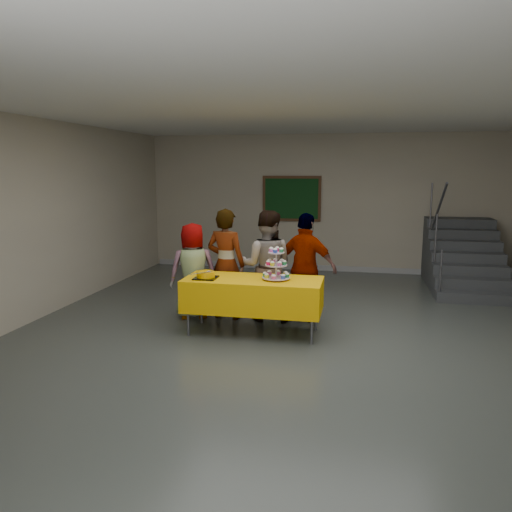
{
  "coord_description": "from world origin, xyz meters",
  "views": [
    {
      "loc": [
        0.74,
        -6.06,
        2.24
      ],
      "look_at": [
        -0.67,
        0.63,
        1.05
      ],
      "focal_mm": 35.0,
      "sensor_mm": 36.0,
      "label": 1
    }
  ],
  "objects_px": {
    "schoolchild_a": "(193,271)",
    "schoolchild_d": "(306,268)",
    "schoolchild_c": "(266,266)",
    "bear_cake": "(206,274)",
    "cupcake_stand": "(276,267)",
    "noticeboard": "(292,199)",
    "staircase": "(462,260)",
    "schoolchild_b": "(226,264)",
    "bake_table": "(253,294)"
  },
  "relations": [
    {
      "from": "cupcake_stand",
      "to": "schoolchild_a",
      "type": "bearing_deg",
      "value": 158.68
    },
    {
      "from": "schoolchild_b",
      "to": "noticeboard",
      "type": "relative_size",
      "value": 1.29
    },
    {
      "from": "bear_cake",
      "to": "schoolchild_b",
      "type": "xyz_separation_m",
      "value": [
        0.08,
        0.74,
        0.01
      ]
    },
    {
      "from": "schoolchild_a",
      "to": "staircase",
      "type": "height_order",
      "value": "staircase"
    },
    {
      "from": "schoolchild_b",
      "to": "schoolchild_d",
      "type": "distance_m",
      "value": 1.2
    },
    {
      "from": "bake_table",
      "to": "schoolchild_a",
      "type": "distance_m",
      "value": 1.19
    },
    {
      "from": "bake_table",
      "to": "bear_cake",
      "type": "relative_size",
      "value": 5.25
    },
    {
      "from": "schoolchild_c",
      "to": "bear_cake",
      "type": "bearing_deg",
      "value": 46.87
    },
    {
      "from": "bake_table",
      "to": "schoolchild_b",
      "type": "distance_m",
      "value": 0.88
    },
    {
      "from": "bear_cake",
      "to": "schoolchild_b",
      "type": "relative_size",
      "value": 0.21
    },
    {
      "from": "bake_table",
      "to": "cupcake_stand",
      "type": "xyz_separation_m",
      "value": [
        0.32,
        0.01,
        0.39
      ]
    },
    {
      "from": "schoolchild_b",
      "to": "staircase",
      "type": "bearing_deg",
      "value": -131.0
    },
    {
      "from": "bear_cake",
      "to": "staircase",
      "type": "xyz_separation_m",
      "value": [
        4.0,
        3.82,
        -0.34
      ]
    },
    {
      "from": "schoolchild_c",
      "to": "noticeboard",
      "type": "relative_size",
      "value": 1.27
    },
    {
      "from": "bear_cake",
      "to": "staircase",
      "type": "height_order",
      "value": "staircase"
    },
    {
      "from": "schoolchild_b",
      "to": "schoolchild_c",
      "type": "bearing_deg",
      "value": -165.31
    },
    {
      "from": "staircase",
      "to": "noticeboard",
      "type": "height_order",
      "value": "noticeboard"
    },
    {
      "from": "bear_cake",
      "to": "schoolchild_c",
      "type": "distance_m",
      "value": 1.05
    },
    {
      "from": "staircase",
      "to": "noticeboard",
      "type": "distance_m",
      "value": 3.75
    },
    {
      "from": "schoolchild_a",
      "to": "staircase",
      "type": "xyz_separation_m",
      "value": [
        4.41,
        3.16,
        -0.24
      ]
    },
    {
      "from": "schoolchild_b",
      "to": "cupcake_stand",
      "type": "bearing_deg",
      "value": 155.56
    },
    {
      "from": "schoolchild_d",
      "to": "noticeboard",
      "type": "height_order",
      "value": "noticeboard"
    },
    {
      "from": "cupcake_stand",
      "to": "bear_cake",
      "type": "height_order",
      "value": "cupcake_stand"
    },
    {
      "from": "bear_cake",
      "to": "schoolchild_b",
      "type": "height_order",
      "value": "schoolchild_b"
    },
    {
      "from": "cupcake_stand",
      "to": "bear_cake",
      "type": "relative_size",
      "value": 1.24
    },
    {
      "from": "bake_table",
      "to": "schoolchild_a",
      "type": "bearing_deg",
      "value": 152.65
    },
    {
      "from": "bake_table",
      "to": "schoolchild_a",
      "type": "height_order",
      "value": "schoolchild_a"
    },
    {
      "from": "schoolchild_d",
      "to": "cupcake_stand",
      "type": "bearing_deg",
      "value": 82.48
    },
    {
      "from": "schoolchild_c",
      "to": "noticeboard",
      "type": "bearing_deg",
      "value": -89.15
    },
    {
      "from": "schoolchild_b",
      "to": "schoolchild_d",
      "type": "xyz_separation_m",
      "value": [
        1.2,
        0.09,
        -0.03
      ]
    },
    {
      "from": "bake_table",
      "to": "schoolchild_d",
      "type": "xyz_separation_m",
      "value": [
        0.65,
        0.72,
        0.25
      ]
    },
    {
      "from": "bear_cake",
      "to": "bake_table",
      "type": "bearing_deg",
      "value": 10.74
    },
    {
      "from": "schoolchild_a",
      "to": "staircase",
      "type": "relative_size",
      "value": 0.61
    },
    {
      "from": "cupcake_stand",
      "to": "noticeboard",
      "type": "height_order",
      "value": "noticeboard"
    },
    {
      "from": "bear_cake",
      "to": "schoolchild_a",
      "type": "height_order",
      "value": "schoolchild_a"
    },
    {
      "from": "bake_table",
      "to": "schoolchild_d",
      "type": "bearing_deg",
      "value": 48.11
    },
    {
      "from": "schoolchild_b",
      "to": "noticeboard",
      "type": "bearing_deg",
      "value": -85.55
    },
    {
      "from": "cupcake_stand",
      "to": "schoolchild_d",
      "type": "bearing_deg",
      "value": 65.29
    },
    {
      "from": "schoolchild_c",
      "to": "cupcake_stand",
      "type": "bearing_deg",
      "value": 109.69
    },
    {
      "from": "schoolchild_a",
      "to": "schoolchild_d",
      "type": "bearing_deg",
      "value": 164.24
    },
    {
      "from": "schoolchild_b",
      "to": "noticeboard",
      "type": "height_order",
      "value": "noticeboard"
    },
    {
      "from": "schoolchild_c",
      "to": "noticeboard",
      "type": "xyz_separation_m",
      "value": [
        -0.17,
        3.87,
        0.77
      ]
    },
    {
      "from": "schoolchild_d",
      "to": "staircase",
      "type": "height_order",
      "value": "staircase"
    },
    {
      "from": "staircase",
      "to": "schoolchild_b",
      "type": "bearing_deg",
      "value": -141.88
    },
    {
      "from": "schoolchild_b",
      "to": "schoolchild_c",
      "type": "xyz_separation_m",
      "value": [
        0.61,
        0.04,
        -0.01
      ]
    },
    {
      "from": "bear_cake",
      "to": "noticeboard",
      "type": "bearing_deg",
      "value": 83.59
    },
    {
      "from": "schoolchild_a",
      "to": "schoolchild_b",
      "type": "xyz_separation_m",
      "value": [
        0.49,
        0.09,
        0.11
      ]
    },
    {
      "from": "schoolchild_b",
      "to": "staircase",
      "type": "distance_m",
      "value": 5.0
    },
    {
      "from": "noticeboard",
      "to": "schoolchild_b",
      "type": "bearing_deg",
      "value": -96.44
    },
    {
      "from": "bear_cake",
      "to": "schoolchild_a",
      "type": "bearing_deg",
      "value": 121.88
    }
  ]
}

